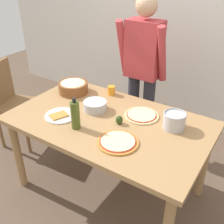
% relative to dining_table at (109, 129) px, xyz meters
% --- Properties ---
extents(ground, '(8.00, 8.00, 0.00)m').
position_rel_dining_table_xyz_m(ground, '(0.00, 0.00, -0.67)').
color(ground, brown).
extents(wall_back, '(5.60, 0.10, 2.60)m').
position_rel_dining_table_xyz_m(wall_back, '(0.00, 1.60, 0.63)').
color(wall_back, silver).
rests_on(wall_back, ground).
extents(dining_table, '(1.60, 0.96, 0.76)m').
position_rel_dining_table_xyz_m(dining_table, '(0.00, 0.00, 0.00)').
color(dining_table, '#A37A4C').
rests_on(dining_table, ground).
extents(person_cook, '(0.49, 0.25, 1.62)m').
position_rel_dining_table_xyz_m(person_cook, '(-0.10, 0.76, 0.27)').
color(person_cook, '#2D2D38').
rests_on(person_cook, ground).
extents(chair_wooden_left, '(0.50, 0.50, 0.95)m').
position_rel_dining_table_xyz_m(chair_wooden_left, '(-1.32, 0.06, -0.13)').
color(chair_wooden_left, brown).
rests_on(chair_wooden_left, ground).
extents(pizza_raw_on_board, '(0.28, 0.28, 0.02)m').
position_rel_dining_table_xyz_m(pizza_raw_on_board, '(0.19, 0.20, 0.10)').
color(pizza_raw_on_board, beige).
rests_on(pizza_raw_on_board, dining_table).
extents(pizza_cooked_on_tray, '(0.30, 0.30, 0.02)m').
position_rel_dining_table_xyz_m(pizza_cooked_on_tray, '(0.22, -0.22, 0.10)').
color(pizza_cooked_on_tray, '#C67A33').
rests_on(pizza_cooked_on_tray, dining_table).
extents(plate_with_slice, '(0.26, 0.26, 0.02)m').
position_rel_dining_table_xyz_m(plate_with_slice, '(-0.36, -0.17, 0.10)').
color(plate_with_slice, white).
rests_on(plate_with_slice, dining_table).
extents(popcorn_bowl, '(0.28, 0.28, 0.11)m').
position_rel_dining_table_xyz_m(popcorn_bowl, '(-0.56, 0.23, 0.15)').
color(popcorn_bowl, brown).
rests_on(popcorn_bowl, dining_table).
extents(mixing_bowl_steel, '(0.20, 0.20, 0.08)m').
position_rel_dining_table_xyz_m(mixing_bowl_steel, '(-0.19, 0.07, 0.13)').
color(mixing_bowl_steel, '#B7B7BC').
rests_on(mixing_bowl_steel, dining_table).
extents(olive_oil_bottle, '(0.07, 0.07, 0.26)m').
position_rel_dining_table_xyz_m(olive_oil_bottle, '(-0.15, -0.23, 0.20)').
color(olive_oil_bottle, '#47561E').
rests_on(olive_oil_bottle, dining_table).
extents(steel_pot, '(0.17, 0.17, 0.13)m').
position_rel_dining_table_xyz_m(steel_pot, '(0.48, 0.18, 0.16)').
color(steel_pot, '#B7B7BC').
rests_on(steel_pot, dining_table).
extents(cup_orange, '(0.07, 0.07, 0.08)m').
position_rel_dining_table_xyz_m(cup_orange, '(-0.23, 0.40, 0.13)').
color(cup_orange, orange).
rests_on(cup_orange, dining_table).
extents(avocado, '(0.06, 0.06, 0.07)m').
position_rel_dining_table_xyz_m(avocado, '(0.10, 0.00, 0.13)').
color(avocado, '#2D4219').
rests_on(avocado, dining_table).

